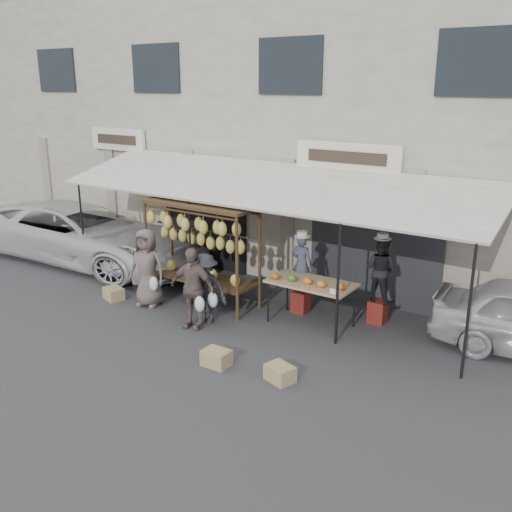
{
  "coord_description": "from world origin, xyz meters",
  "views": [
    {
      "loc": [
        6.77,
        -7.65,
        4.64
      ],
      "look_at": [
        0.53,
        1.4,
        1.3
      ],
      "focal_mm": 40.0,
      "sensor_mm": 36.0,
      "label": 1
    }
  ],
  "objects_px": {
    "produce_table": "(310,284)",
    "crate_near_a": "(216,358)",
    "vendor_right": "(381,269)",
    "customer_right": "(205,289)",
    "van": "(79,220)",
    "banana_rack": "(199,233)",
    "vendor_left": "(302,264)",
    "customer_mid": "(192,288)",
    "customer_left": "(147,268)",
    "crate_far": "(114,294)",
    "crate_near_b": "(280,373)"
  },
  "relations": [
    {
      "from": "customer_mid",
      "to": "vendor_right",
      "type": "bearing_deg",
      "value": 28.23
    },
    {
      "from": "van",
      "to": "produce_table",
      "type": "bearing_deg",
      "value": -95.28
    },
    {
      "from": "customer_left",
      "to": "crate_near_b",
      "type": "bearing_deg",
      "value": -29.48
    },
    {
      "from": "customer_left",
      "to": "crate_far",
      "type": "bearing_deg",
      "value": 179.79
    },
    {
      "from": "banana_rack",
      "to": "customer_mid",
      "type": "relative_size",
      "value": 1.59
    },
    {
      "from": "crate_near_a",
      "to": "van",
      "type": "relative_size",
      "value": 0.09
    },
    {
      "from": "customer_mid",
      "to": "customer_right",
      "type": "height_order",
      "value": "customer_mid"
    },
    {
      "from": "produce_table",
      "to": "customer_right",
      "type": "distance_m",
      "value": 2.08
    },
    {
      "from": "crate_near_b",
      "to": "customer_right",
      "type": "bearing_deg",
      "value": 155.08
    },
    {
      "from": "vendor_left",
      "to": "customer_mid",
      "type": "distance_m",
      "value": 2.33
    },
    {
      "from": "customer_right",
      "to": "van",
      "type": "xyz_separation_m",
      "value": [
        -5.55,
        1.4,
        0.4
      ]
    },
    {
      "from": "vendor_right",
      "to": "crate_near_a",
      "type": "xyz_separation_m",
      "value": [
        -1.54,
        -3.28,
        -0.99
      ]
    },
    {
      "from": "vendor_left",
      "to": "customer_left",
      "type": "xyz_separation_m",
      "value": [
        -2.92,
        -1.53,
        -0.22
      ]
    },
    {
      "from": "vendor_left",
      "to": "crate_far",
      "type": "relative_size",
      "value": 2.76
    },
    {
      "from": "banana_rack",
      "to": "crate_near_b",
      "type": "relative_size",
      "value": 5.78
    },
    {
      "from": "vendor_right",
      "to": "customer_right",
      "type": "distance_m",
      "value": 3.48
    },
    {
      "from": "produce_table",
      "to": "crate_far",
      "type": "bearing_deg",
      "value": -163.67
    },
    {
      "from": "produce_table",
      "to": "customer_mid",
      "type": "xyz_separation_m",
      "value": [
        -1.85,
        -1.4,
        -0.05
      ]
    },
    {
      "from": "customer_left",
      "to": "van",
      "type": "bearing_deg",
      "value": 147.34
    },
    {
      "from": "produce_table",
      "to": "crate_near_a",
      "type": "bearing_deg",
      "value": -100.89
    },
    {
      "from": "customer_left",
      "to": "vendor_left",
      "type": "bearing_deg",
      "value": 14.27
    },
    {
      "from": "produce_table",
      "to": "banana_rack",
      "type": "bearing_deg",
      "value": -173.45
    },
    {
      "from": "banana_rack",
      "to": "customer_mid",
      "type": "height_order",
      "value": "banana_rack"
    },
    {
      "from": "customer_left",
      "to": "crate_near_b",
      "type": "relative_size",
      "value": 3.79
    },
    {
      "from": "customer_mid",
      "to": "crate_near_b",
      "type": "distance_m",
      "value": 2.79
    },
    {
      "from": "produce_table",
      "to": "customer_left",
      "type": "height_order",
      "value": "customer_left"
    },
    {
      "from": "banana_rack",
      "to": "customer_right",
      "type": "distance_m",
      "value": 1.4
    },
    {
      "from": "produce_table",
      "to": "vendor_left",
      "type": "distance_m",
      "value": 0.71
    },
    {
      "from": "vendor_right",
      "to": "crate_far",
      "type": "height_order",
      "value": "vendor_right"
    },
    {
      "from": "customer_left",
      "to": "produce_table",
      "type": "bearing_deg",
      "value": 3.75
    },
    {
      "from": "banana_rack",
      "to": "crate_near_a",
      "type": "height_order",
      "value": "banana_rack"
    },
    {
      "from": "van",
      "to": "customer_right",
      "type": "bearing_deg",
      "value": -106.95
    },
    {
      "from": "vendor_right",
      "to": "customer_right",
      "type": "height_order",
      "value": "vendor_right"
    },
    {
      "from": "crate_near_b",
      "to": "van",
      "type": "height_order",
      "value": "van"
    },
    {
      "from": "crate_far",
      "to": "customer_mid",
      "type": "bearing_deg",
      "value": -3.21
    },
    {
      "from": "produce_table",
      "to": "vendor_right",
      "type": "distance_m",
      "value": 1.41
    },
    {
      "from": "produce_table",
      "to": "crate_near_b",
      "type": "bearing_deg",
      "value": -72.22
    },
    {
      "from": "produce_table",
      "to": "customer_mid",
      "type": "distance_m",
      "value": 2.32
    },
    {
      "from": "produce_table",
      "to": "crate_near_a",
      "type": "xyz_separation_m",
      "value": [
        -0.46,
        -2.41,
        -0.73
      ]
    },
    {
      "from": "vendor_left",
      "to": "crate_near_b",
      "type": "relative_size",
      "value": 2.74
    },
    {
      "from": "customer_mid",
      "to": "banana_rack",
      "type": "bearing_deg",
      "value": 113.57
    },
    {
      "from": "vendor_left",
      "to": "customer_right",
      "type": "height_order",
      "value": "vendor_left"
    },
    {
      "from": "customer_right",
      "to": "van",
      "type": "relative_size",
      "value": 0.27
    },
    {
      "from": "produce_table",
      "to": "vendor_right",
      "type": "bearing_deg",
      "value": 39.03
    },
    {
      "from": "vendor_left",
      "to": "customer_right",
      "type": "xyz_separation_m",
      "value": [
        -1.29,
        -1.56,
        -0.35
      ]
    },
    {
      "from": "vendor_left",
      "to": "crate_far",
      "type": "xyz_separation_m",
      "value": [
        -3.81,
        -1.74,
        -0.94
      ]
    },
    {
      "from": "customer_left",
      "to": "crate_far",
      "type": "xyz_separation_m",
      "value": [
        -0.89,
        -0.21,
        -0.72
      ]
    },
    {
      "from": "customer_mid",
      "to": "crate_near_a",
      "type": "height_order",
      "value": "customer_mid"
    },
    {
      "from": "vendor_right",
      "to": "customer_right",
      "type": "relative_size",
      "value": 0.92
    },
    {
      "from": "vendor_left",
      "to": "vendor_right",
      "type": "bearing_deg",
      "value": -174.44
    }
  ]
}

